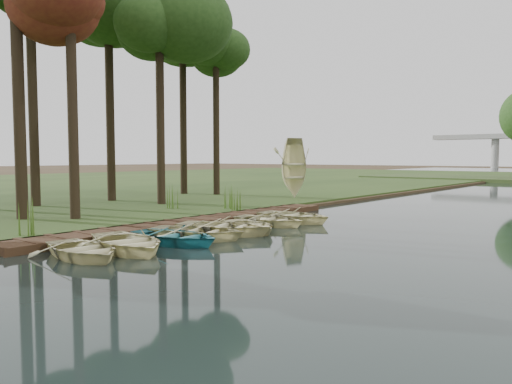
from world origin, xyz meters
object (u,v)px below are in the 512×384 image
Objects in this scene: rowboat_2 at (175,234)px; stored_rowboat at (293,192)px; rowboat_1 at (127,240)px; rowboat_0 at (83,247)px; boardwalk at (197,222)px.

rowboat_2 is 0.87× the size of stored_rowboat.
rowboat_1 is 1.09× the size of rowboat_2.
stored_rowboat is (-5.52, 17.83, 0.31)m from rowboat_0.
rowboat_1 is 17.42m from stored_rowboat.
stored_rowboat is at bearing 24.43° from rowboat_0.
rowboat_0 is at bearing -173.20° from rowboat_1.
boardwalk is 4.97× the size of rowboat_2.
rowboat_0 reaches higher than boardwalk.
rowboat_2 is at bearing -135.64° from stored_rowboat.
rowboat_0 is 0.97× the size of rowboat_2.
stored_rowboat reaches higher than rowboat_0.
rowboat_1 is at bearing 170.60° from rowboat_2.
rowboat_2 reaches higher than boardwalk.
rowboat_0 is at bearing -139.91° from stored_rowboat.
rowboat_1 is (2.65, -5.33, 0.26)m from boardwalk.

